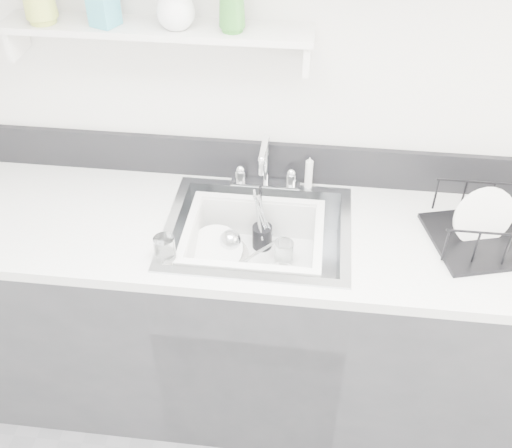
# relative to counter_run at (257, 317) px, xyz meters

# --- Properties ---
(room_shell) EXTENTS (3.50, 3.00, 2.60)m
(room_shell) POSITION_rel_counter_run_xyz_m (0.00, -0.80, 1.22)
(room_shell) COLOR silver
(room_shell) RESTS_ON ground
(counter_run) EXTENTS (3.20, 0.62, 0.92)m
(counter_run) POSITION_rel_counter_run_xyz_m (0.00, 0.00, 0.00)
(counter_run) COLOR #2C2C30
(counter_run) RESTS_ON ground
(backsplash) EXTENTS (3.20, 0.02, 0.16)m
(backsplash) POSITION_rel_counter_run_xyz_m (0.00, 0.30, 0.54)
(backsplash) COLOR black
(backsplash) RESTS_ON counter_run
(sink) EXTENTS (0.64, 0.52, 0.20)m
(sink) POSITION_rel_counter_run_xyz_m (0.00, 0.00, 0.37)
(sink) COLOR silver
(sink) RESTS_ON counter_run
(faucet) EXTENTS (0.26, 0.18, 0.23)m
(faucet) POSITION_rel_counter_run_xyz_m (0.00, 0.25, 0.52)
(faucet) COLOR silver
(faucet) RESTS_ON counter_run
(side_sprayer) EXTENTS (0.03, 0.03, 0.14)m
(side_sprayer) POSITION_rel_counter_run_xyz_m (0.16, 0.25, 0.53)
(side_sprayer) COLOR silver
(side_sprayer) RESTS_ON counter_run
(wall_shelf) EXTENTS (1.00, 0.16, 0.12)m
(wall_shelf) POSITION_rel_counter_run_xyz_m (-0.35, 0.23, 1.05)
(wall_shelf) COLOR silver
(wall_shelf) RESTS_ON room_shell
(wash_tub) EXTENTS (0.52, 0.44, 0.19)m
(wash_tub) POSITION_rel_counter_run_xyz_m (-0.01, -0.03, 0.38)
(wash_tub) COLOR silver
(wash_tub) RESTS_ON sink
(plate_stack) EXTENTS (0.23, 0.23, 0.09)m
(plate_stack) POSITION_rel_counter_run_xyz_m (-0.14, -0.01, 0.33)
(plate_stack) COLOR white
(plate_stack) RESTS_ON wash_tub
(utensil_cup) EXTENTS (0.07, 0.07, 0.25)m
(utensil_cup) POSITION_rel_counter_run_xyz_m (0.01, 0.08, 0.36)
(utensil_cup) COLOR black
(utensil_cup) RESTS_ON wash_tub
(ladle) EXTENTS (0.32, 0.25, 0.09)m
(ladle) POSITION_rel_counter_run_xyz_m (-0.04, -0.01, 0.35)
(ladle) COLOR silver
(ladle) RESTS_ON wash_tub
(tumbler_in_tub) EXTENTS (0.07, 0.07, 0.10)m
(tumbler_in_tub) POSITION_rel_counter_run_xyz_m (0.09, -0.00, 0.36)
(tumbler_in_tub) COLOR white
(tumbler_in_tub) RESTS_ON wash_tub
(tumbler_counter) EXTENTS (0.08, 0.08, 0.09)m
(tumbler_counter) POSITION_rel_counter_run_xyz_m (-0.28, -0.20, 0.51)
(tumbler_counter) COLOR white
(tumbler_counter) RESTS_ON counter_run
(dish_rack) EXTENTS (0.49, 0.41, 0.15)m
(dish_rack) POSITION_rel_counter_run_xyz_m (0.80, 0.04, 0.53)
(dish_rack) COLOR black
(dish_rack) RESTS_ON counter_run
(bowl_small) EXTENTS (0.12, 0.12, 0.03)m
(bowl_small) POSITION_rel_counter_run_xyz_m (0.09, -0.08, 0.32)
(bowl_small) COLOR white
(bowl_small) RESTS_ON wash_tub
(soap_bottle_c) EXTENTS (0.14, 0.14, 0.15)m
(soap_bottle_c) POSITION_rel_counter_run_xyz_m (-0.28, 0.21, 1.15)
(soap_bottle_c) COLOR white
(soap_bottle_c) RESTS_ON wall_shelf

